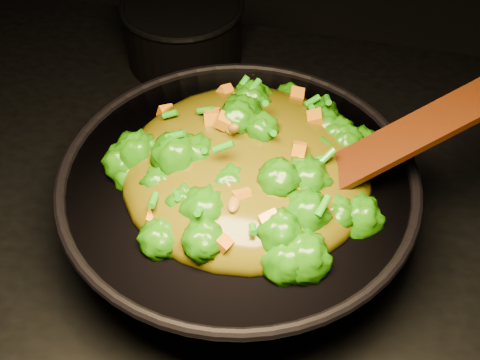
% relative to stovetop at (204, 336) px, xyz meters
% --- Properties ---
extents(stovetop, '(1.20, 0.90, 0.90)m').
position_rel_stovetop_xyz_m(stovetop, '(0.00, 0.00, 0.00)').
color(stovetop, black).
rests_on(stovetop, ground).
extents(wok, '(0.48, 0.48, 0.13)m').
position_rel_stovetop_xyz_m(wok, '(0.09, -0.08, 0.51)').
color(wok, black).
rests_on(wok, stovetop).
extents(stir_fry, '(0.38, 0.38, 0.11)m').
position_rel_stovetop_xyz_m(stir_fry, '(0.10, -0.07, 0.63)').
color(stir_fry, '#1F6607').
rests_on(stir_fry, wok).
extents(spatula, '(0.31, 0.22, 0.14)m').
position_rel_stovetop_xyz_m(spatula, '(0.26, -0.05, 0.64)').
color(spatula, '#3D1A07').
rests_on(spatula, wok).
extents(back_pot, '(0.28, 0.28, 0.12)m').
position_rel_stovetop_xyz_m(back_pot, '(-0.11, 0.31, 0.51)').
color(back_pot, black).
rests_on(back_pot, stovetop).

